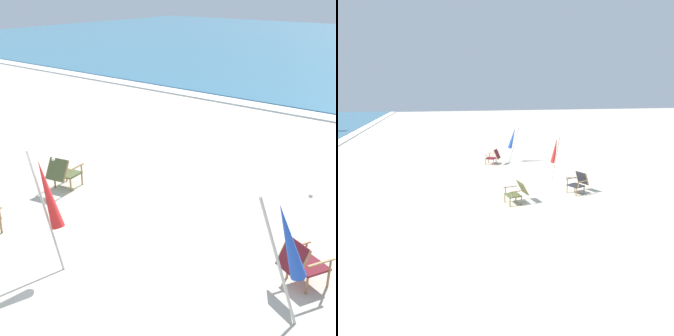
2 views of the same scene
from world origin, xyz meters
TOP-DOWN VIEW (x-y plane):
  - ground_plane at (0.00, 0.00)m, footprint 80.00×80.00m
  - beach_chair_far_center at (2.97, 1.55)m, footprint 0.83×0.89m
  - beach_chair_back_right at (-2.95, 1.63)m, footprint 0.71×0.85m
  - umbrella_furled_blue at (3.16, 0.50)m, footprint 0.65×0.58m
  - umbrella_furled_red at (-0.53, -0.56)m, footprint 0.75×0.24m

SIDE VIEW (x-z plane):
  - ground_plane at x=0.00m, z-range 0.00..0.00m
  - beach_chair_back_right at x=-2.95m, z-range 0.03..0.82m
  - beach_chair_far_center at x=2.97m, z-range 0.03..0.83m
  - umbrella_furled_red at x=-0.53m, z-range 0.31..2.34m
  - umbrella_furled_blue at x=3.16m, z-range 0.31..2.34m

